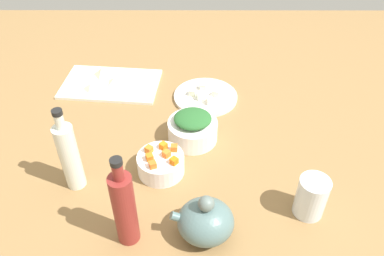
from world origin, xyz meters
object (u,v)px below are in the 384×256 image
object	(u,v)px
bottle_0	(69,156)
cutting_board	(110,84)
teapot	(204,221)
bowl_greens	(191,131)
drinking_glass_0	(310,197)
bottle_1	(123,208)
plate_tofu	(205,97)
bowl_carrots	(160,164)

from	to	relation	value
bottle_0	cutting_board	bearing A→B (deg)	-91.92
teapot	bottle_0	xyz separation A→B (cm)	(34.26, -15.96, 5.36)
bowl_greens	drinking_glass_0	distance (cm)	40.04
bowl_greens	teapot	size ratio (longest dim) A/B	1.00
bottle_1	cutting_board	bearing A→B (deg)	-77.06
plate_tofu	bottle_0	world-z (taller)	bottle_0
bowl_carrots	teapot	size ratio (longest dim) A/B	0.86
bowl_carrots	bottle_1	world-z (taller)	bottle_1
teapot	bowl_carrots	bearing A→B (deg)	-60.29
plate_tofu	teapot	world-z (taller)	teapot
cutting_board	drinking_glass_0	distance (cm)	81.49
cutting_board	bowl_carrots	xyz separation A→B (cm)	(-20.96, 42.63, 2.34)
bottle_0	drinking_glass_0	xyz separation A→B (cm)	(-60.26, 9.12, -4.99)
bowl_carrots	bottle_0	size ratio (longest dim) A/B	0.51
teapot	bottle_1	size ratio (longest dim) A/B	0.58
bottle_1	drinking_glass_0	size ratio (longest dim) A/B	2.32
plate_tofu	teapot	size ratio (longest dim) A/B	1.46
teapot	drinking_glass_0	world-z (taller)	teapot
bowl_carrots	teapot	world-z (taller)	teapot
bottle_0	bottle_1	bearing A→B (deg)	134.24
cutting_board	plate_tofu	bearing A→B (deg)	166.94
teapot	plate_tofu	bearing A→B (deg)	-91.55
bottle_1	drinking_glass_0	distance (cm)	44.97
bottle_0	bottle_1	xyz separation A→B (cm)	(-16.26, 16.69, 0.39)
bowl_greens	bottle_1	xyz separation A→B (cm)	(14.86, 34.93, 7.76)
teapot	bottle_1	distance (cm)	18.90
bowl_carrots	bottle_1	xyz separation A→B (cm)	(6.28, 21.26, 8.12)
bowl_greens	cutting_board	bearing A→B (deg)	-44.44
bowl_greens	bottle_1	distance (cm)	38.74
cutting_board	teapot	distance (cm)	71.27
drinking_glass_0	teapot	bearing A→B (deg)	14.73
plate_tofu	drinking_glass_0	xyz separation A→B (cm)	(-24.51, 48.39, 4.98)
teapot	bottle_0	bearing A→B (deg)	-24.99
drinking_glass_0	bowl_carrots	bearing A→B (deg)	-19.95
cutting_board	bottle_0	world-z (taller)	bottle_0
drinking_glass_0	cutting_board	bearing A→B (deg)	-43.83
cutting_board	bowl_greens	bearing A→B (deg)	135.56
cutting_board	plate_tofu	xyz separation A→B (cm)	(-34.17, 7.93, 0.10)
cutting_board	bowl_greens	world-z (taller)	bowl_greens
cutting_board	bowl_greens	size ratio (longest dim) A/B	2.29
bottle_0	bowl_carrots	bearing A→B (deg)	-168.56
cutting_board	bottle_0	xyz separation A→B (cm)	(1.58, 47.20, 10.08)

